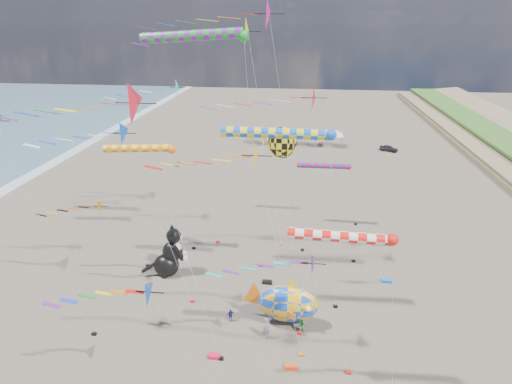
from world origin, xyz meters
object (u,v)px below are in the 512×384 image
Objects in this scene: child_green at (302,326)px; child_blue at (230,315)px; fish_inflatable at (287,303)px; person_adult at (266,329)px; parked_car at (389,148)px; cat_inflatable at (168,251)px.

child_green is 5.91m from child_blue.
fish_inflatable reaches higher than person_adult.
fish_inflatable is 2.55m from person_adult.
child_blue is at bearing -177.91° from parked_car.
child_green is at bearing -46.38° from cat_inflatable.
cat_inflatable is at bearing 152.23° from child_green.
parked_car is at bearing 41.13° from person_adult.
cat_inflatable is 4.45× the size of child_green.
fish_inflatable is (11.67, -5.71, -0.46)m from cat_inflatable.
fish_inflatable is at bearing 148.82° from child_green.
child_green is (2.77, 0.98, -0.36)m from person_adult.
parked_car is at bearing 71.07° from fish_inflatable.
fish_inflatable is 4.84m from child_blue.
cat_inflatable is 12.72m from person_adult.
fish_inflatable reaches higher than child_green.
person_adult reaches higher than child_blue.
cat_inflatable reaches higher than child_green.
cat_inflatable reaches higher than child_blue.
child_green is 52.09m from parked_car.
fish_inflatable is 51.81m from parked_car.
parked_car is (28.47, 43.27, -1.99)m from cat_inflatable.
cat_inflatable is 14.61m from child_green.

